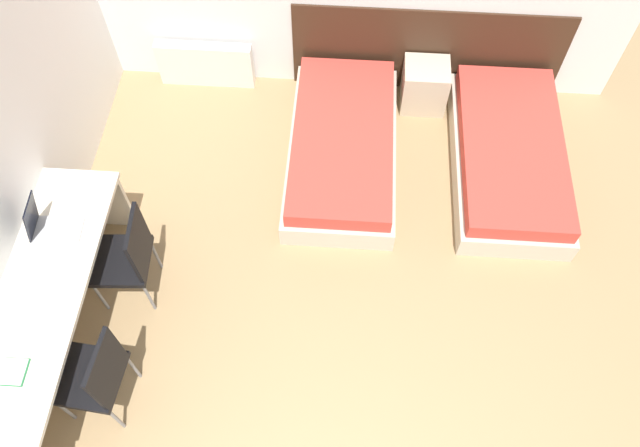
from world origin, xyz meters
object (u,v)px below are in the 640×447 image
Objects in this scene: bed_near_door at (509,156)px; chair_near_notebook at (96,375)px; laptop at (49,225)px; bed_near_window at (342,147)px; chair_near_laptop at (127,256)px; nightstand at (424,86)px.

bed_near_door is 1.94× the size of chair_near_notebook.
bed_near_door is at bearing 17.60° from laptop.
chair_near_notebook reaches higher than bed_near_window.
bed_near_window is at bearing 180.00° from bed_near_door.
bed_near_door is 3.37m from chair_near_laptop.
bed_near_window is 1.49m from bed_near_door.
nightstand reaches higher than bed_near_window.
chair_near_laptop is at bearing -137.47° from bed_near_window.
chair_near_notebook is 1.13m from laptop.
chair_near_laptop is 0.91m from chair_near_notebook.
chair_near_notebook is 2.70× the size of laptop.
chair_near_notebook is (-1.55, -2.33, 0.35)m from bed_near_window.
laptop reaches higher than bed_near_door.
laptop is (-3.55, -1.36, 0.63)m from bed_near_door.
laptop is (-0.51, 0.97, 0.28)m from chair_near_notebook.
chair_near_laptop is at bearing 95.41° from chair_near_notebook.
bed_near_window is 1.00× the size of bed_near_door.
laptop is at bearing -159.04° from bed_near_door.
bed_near_door is at bearing 42.94° from chair_near_notebook.
chair_near_notebook is at bearing -123.55° from bed_near_window.
bed_near_window is at bearing 38.83° from chair_near_laptop.
nightstand is at bearing 33.69° from laptop.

